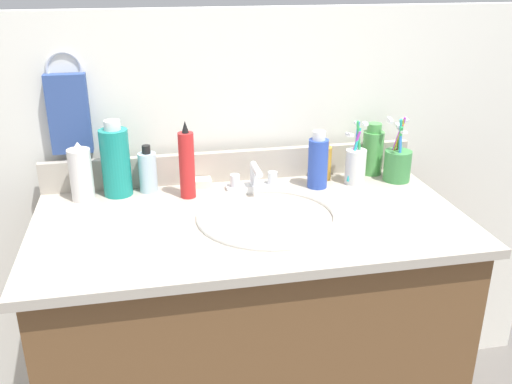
% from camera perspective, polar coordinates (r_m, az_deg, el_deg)
% --- Properties ---
extents(vanity_cabinet, '(1.06, 0.53, 0.78)m').
position_cam_1_polar(vanity_cabinet, '(1.67, -0.49, -15.64)').
color(vanity_cabinet, brown).
rests_on(vanity_cabinet, ground_plane).
extents(countertop, '(1.10, 0.58, 0.02)m').
position_cam_1_polar(countertop, '(1.46, -0.54, -3.02)').
color(countertop, '#B2A899').
rests_on(countertop, vanity_cabinet).
extents(backsplash, '(1.10, 0.02, 0.09)m').
position_cam_1_polar(backsplash, '(1.69, -2.35, 2.68)').
color(backsplash, '#B2A899').
rests_on(backsplash, countertop).
extents(back_wall, '(2.20, 0.04, 1.30)m').
position_cam_1_polar(back_wall, '(1.82, -2.57, -2.70)').
color(back_wall, white).
rests_on(back_wall, ground_plane).
extents(towel_ring, '(0.10, 0.01, 0.10)m').
position_cam_1_polar(towel_ring, '(1.65, -18.78, 11.65)').
color(towel_ring, silver).
extents(hand_towel, '(0.11, 0.04, 0.22)m').
position_cam_1_polar(hand_towel, '(1.65, -18.33, 7.47)').
color(hand_towel, '#334C8C').
extents(sink_basin, '(0.38, 0.38, 0.11)m').
position_cam_1_polar(sink_basin, '(1.47, 1.32, -3.63)').
color(sink_basin, white).
rests_on(sink_basin, countertop).
extents(faucet, '(0.16, 0.10, 0.08)m').
position_cam_1_polar(faucet, '(1.62, -0.17, 1.16)').
color(faucet, silver).
rests_on(faucet, countertop).
extents(bottle_mouthwash_teal, '(0.08, 0.08, 0.21)m').
position_cam_1_polar(bottle_mouthwash_teal, '(1.61, -13.95, 3.03)').
color(bottle_mouthwash_teal, teal).
rests_on(bottle_mouthwash_teal, countertop).
extents(bottle_oil_amber, '(0.04, 0.04, 0.12)m').
position_cam_1_polar(bottle_oil_amber, '(1.70, 6.99, 2.98)').
color(bottle_oil_amber, gold).
rests_on(bottle_oil_amber, countertop).
extents(bottle_spray_red, '(0.04, 0.04, 0.22)m').
position_cam_1_polar(bottle_spray_red, '(1.56, -6.98, 2.82)').
color(bottle_spray_red, red).
rests_on(bottle_spray_red, countertop).
extents(bottle_lotion_white, '(0.06, 0.06, 0.17)m').
position_cam_1_polar(bottle_lotion_white, '(1.61, -17.22, 1.75)').
color(bottle_lotion_white, white).
rests_on(bottle_lotion_white, countertop).
extents(bottle_gel_clear, '(0.05, 0.05, 0.14)m').
position_cam_1_polar(bottle_gel_clear, '(1.63, -10.84, 2.05)').
color(bottle_gel_clear, silver).
rests_on(bottle_gel_clear, countertop).
extents(bottle_toner_green, '(0.06, 0.06, 0.16)m').
position_cam_1_polar(bottle_toner_green, '(1.77, 11.67, 4.09)').
color(bottle_toner_green, '#4C9E4C').
rests_on(bottle_toner_green, countertop).
extents(bottle_shampoo_blue, '(0.06, 0.06, 0.17)m').
position_cam_1_polar(bottle_shampoo_blue, '(1.63, 6.26, 3.05)').
color(bottle_shampoo_blue, '#2D4CB2').
rests_on(bottle_shampoo_blue, countertop).
extents(cup_white_ceramic, '(0.06, 0.06, 0.19)m').
position_cam_1_polar(cup_white_ceramic, '(1.68, 9.98, 2.75)').
color(cup_white_ceramic, white).
rests_on(cup_white_ceramic, countertop).
extents(cup_green, '(0.08, 0.09, 0.20)m').
position_cam_1_polar(cup_green, '(1.73, 14.05, 2.83)').
color(cup_green, '#3F8C47').
rests_on(cup_green, countertop).
extents(soap_bar, '(0.06, 0.04, 0.02)m').
position_cam_1_polar(soap_bar, '(1.65, -5.64, 0.93)').
color(soap_bar, white).
rests_on(soap_bar, countertop).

